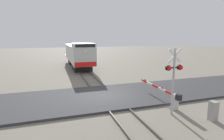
% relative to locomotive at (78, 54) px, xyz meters
% --- Properties ---
extents(ground_plane, '(160.00, 160.00, 0.00)m').
position_rel_locomotive_xyz_m(ground_plane, '(0.00, -16.83, -2.16)').
color(ground_plane, gray).
extents(rail_track_left, '(0.08, 80.00, 0.15)m').
position_rel_locomotive_xyz_m(rail_track_left, '(-0.72, -16.83, -2.08)').
color(rail_track_left, '#59544C').
rests_on(rail_track_left, ground_plane).
extents(rail_track_right, '(0.08, 80.00, 0.15)m').
position_rel_locomotive_xyz_m(rail_track_right, '(0.72, -16.83, -2.08)').
color(rail_track_right, '#59544C').
rests_on(rail_track_right, ground_plane).
extents(road_surface, '(36.00, 6.32, 0.17)m').
position_rel_locomotive_xyz_m(road_surface, '(0.00, -16.83, -2.07)').
color(road_surface, '#38383A').
rests_on(road_surface, ground_plane).
extents(locomotive, '(3.04, 14.82, 4.14)m').
position_rel_locomotive_xyz_m(locomotive, '(0.00, 0.00, 0.00)').
color(locomotive, black).
rests_on(locomotive, ground_plane).
extents(crossing_signal, '(1.18, 0.33, 4.31)m').
position_rel_locomotive_xyz_m(crossing_signal, '(3.07, -21.43, 0.54)').
color(crossing_signal, '#ADADB2').
rests_on(crossing_signal, ground_plane).
extents(crossing_gate, '(0.36, 5.44, 1.20)m').
position_rel_locomotive_xyz_m(crossing_gate, '(3.79, -20.10, -1.42)').
color(crossing_gate, silver).
rests_on(crossing_gate, ground_plane).
extents(utility_cabinet, '(0.42, 0.42, 1.19)m').
position_rel_locomotive_xyz_m(utility_cabinet, '(4.89, -22.92, -1.56)').
color(utility_cabinet, '#999993').
rests_on(utility_cabinet, ground_plane).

